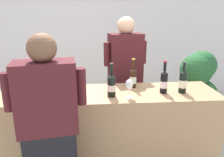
# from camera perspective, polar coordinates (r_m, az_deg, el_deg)

# --- Properties ---
(wall_back) EXTENTS (8.00, 0.10, 2.80)m
(wall_back) POSITION_cam_1_polar(r_m,az_deg,el_deg) (4.79, -2.87, 12.10)
(wall_back) COLOR white
(wall_back) RESTS_ON ground_plane
(counter) EXTENTS (2.26, 0.59, 0.99)m
(counter) POSITION_cam_1_polar(r_m,az_deg,el_deg) (2.54, -0.83, -14.07)
(counter) COLOR #9E7A56
(counter) RESTS_ON ground_plane
(wine_bottle_0) EXTENTS (0.08, 0.08, 0.33)m
(wine_bottle_0) POSITION_cam_1_polar(r_m,az_deg,el_deg) (2.19, -0.13, -1.65)
(wine_bottle_0) COLOR black
(wine_bottle_0) RESTS_ON counter
(wine_bottle_1) EXTENTS (0.07, 0.07, 0.33)m
(wine_bottle_1) POSITION_cam_1_polar(r_m,az_deg,el_deg) (2.34, 13.01, -0.82)
(wine_bottle_1) COLOR black
(wine_bottle_1) RESTS_ON counter
(wine_bottle_2) EXTENTS (0.08, 0.08, 0.34)m
(wine_bottle_2) POSITION_cam_1_polar(r_m,az_deg,el_deg) (2.49, -20.39, 0.02)
(wine_bottle_2) COLOR black
(wine_bottle_2) RESTS_ON counter
(wine_bottle_3) EXTENTS (0.07, 0.07, 0.32)m
(wine_bottle_3) POSITION_cam_1_polar(r_m,az_deg,el_deg) (2.46, 5.34, 0.28)
(wine_bottle_3) COLOR black
(wine_bottle_3) RESTS_ON counter
(wine_bottle_4) EXTENTS (0.08, 0.08, 0.31)m
(wine_bottle_4) POSITION_cam_1_polar(r_m,az_deg,el_deg) (2.35, -9.29, -0.71)
(wine_bottle_4) COLOR black
(wine_bottle_4) RESTS_ON counter
(wine_bottle_5) EXTENTS (0.08, 0.08, 0.32)m
(wine_bottle_5) POSITION_cam_1_polar(r_m,az_deg,el_deg) (2.40, 17.51, -0.75)
(wine_bottle_5) COLOR black
(wine_bottle_5) RESTS_ON counter
(wine_bottle_6) EXTENTS (0.08, 0.08, 0.34)m
(wine_bottle_6) POSITION_cam_1_polar(r_m,az_deg,el_deg) (2.33, -23.03, -1.66)
(wine_bottle_6) COLOR black
(wine_bottle_6) RESTS_ON counter
(wine_glass) EXTENTS (0.07, 0.07, 0.18)m
(wine_glass) POSITION_cam_1_polar(r_m,az_deg,el_deg) (2.16, 4.40, -1.66)
(wine_glass) COLOR silver
(wine_glass) RESTS_ON counter
(person_server) EXTENTS (0.56, 0.32, 1.73)m
(person_server) POSITION_cam_1_polar(r_m,az_deg,el_deg) (2.97, 3.30, -1.87)
(person_server) COLOR black
(person_server) RESTS_ON ground_plane
(person_guest) EXTENTS (0.61, 0.31, 1.65)m
(person_guest) POSITION_cam_1_polar(r_m,az_deg,el_deg) (1.95, -15.39, -14.68)
(person_guest) COLOR black
(person_guest) RESTS_ON ground_plane
(potted_shrub) EXTENTS (0.57, 0.65, 1.24)m
(potted_shrub) POSITION_cam_1_polar(r_m,az_deg,el_deg) (3.60, 20.78, -0.74)
(potted_shrub) COLOR brown
(potted_shrub) RESTS_ON ground_plane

